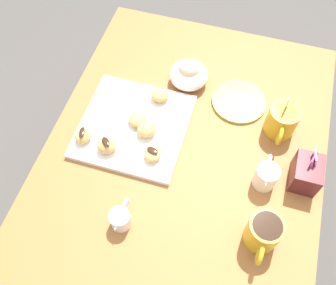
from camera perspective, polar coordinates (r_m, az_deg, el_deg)
The scene contains 19 objects.
ground_plane at distance 1.73m, azimuth 1.38°, elevation -13.84°, with size 8.00×8.00×0.00m, color #514C47.
dining_table at distance 1.17m, azimuth 1.99°, elevation -5.29°, with size 1.06×0.77×0.73m.
pastry_plate_square at distance 1.10m, azimuth -5.21°, elevation 2.50°, with size 0.30×0.30×0.02m, color white.
coffee_mug_mustard_left at distance 1.10m, azimuth 16.93°, elevation 3.26°, with size 0.13×0.09×0.14m.
coffee_mug_mustard_right at distance 0.94m, azimuth 14.26°, elevation -13.12°, with size 0.12×0.08×0.10m.
cream_pitcher_white at distance 1.01m, azimuth 14.65°, elevation -4.87°, with size 0.10×0.06×0.07m.
sugar_caddy at distance 1.04m, azimuth 20.21°, elevation -4.37°, with size 0.09×0.07×0.11m.
ice_cream_bowl at distance 1.17m, azimuth 3.20°, elevation 10.35°, with size 0.12×0.12×0.09m.
chocolate_sauce_pitcher at distance 0.95m, azimuth -7.22°, elevation -11.34°, with size 0.09×0.05×0.06m.
saucer_lime_left at distance 1.17m, azimuth 10.69°, elevation 6.18°, with size 0.16×0.16×0.01m, color #9EC633.
beignet_0 at distance 1.04m, azimuth -9.27°, elevation -0.48°, with size 0.05×0.05×0.04m, color #E5B260.
chocolate_drizzle_0 at distance 1.02m, azimuth -9.44°, elevation 0.10°, with size 0.03×0.02×0.01m, color #381E11.
beignet_1 at distance 1.13m, azimuth -1.22°, elevation 7.26°, with size 0.05×0.05×0.03m, color #E5B260.
beignet_2 at distance 1.07m, azimuth -12.74°, elevation 0.99°, with size 0.05×0.04×0.03m, color #E5B260.
chocolate_drizzle_2 at distance 1.06m, azimuth -12.93°, elevation 1.51°, with size 0.04×0.01×0.01m, color #381E11.
beignet_3 at distance 1.02m, azimuth -2.34°, elevation -1.69°, with size 0.05×0.05×0.03m, color #E5B260.
chocolate_drizzle_3 at distance 1.00m, azimuth -2.37°, elevation -1.23°, with size 0.03×0.02×0.01m, color #381E11.
beignet_4 at distance 1.08m, azimuth -4.66°, elevation 3.51°, with size 0.05×0.05×0.03m, color #E5B260.
beignet_5 at distance 1.05m, azimuth -3.26°, elevation 2.03°, with size 0.05×0.06×0.04m, color #E5B260.
Camera 1 is at (0.49, 0.10, 1.65)m, focal length 40.20 mm.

